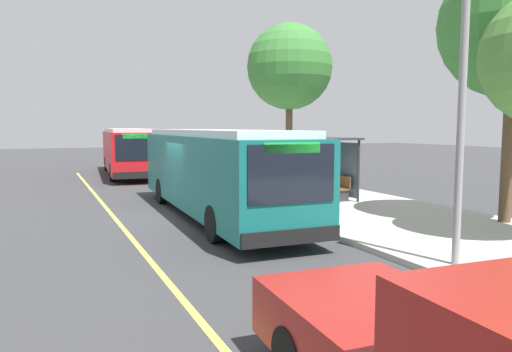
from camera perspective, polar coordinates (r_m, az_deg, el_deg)
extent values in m
plane|color=#38383A|center=(16.92, -8.68, -4.63)|extent=(120.00, 120.00, 0.00)
cube|color=#B7B2A8|center=(19.35, 8.73, -3.10)|extent=(44.00, 6.40, 0.15)
cube|color=#E0D64C|center=(16.49, -16.10, -5.05)|extent=(36.00, 0.14, 0.01)
cube|color=#146B66|center=(16.44, -4.85, 0.57)|extent=(11.76, 2.94, 2.40)
cube|color=silver|center=(16.38, -4.88, 5.10)|extent=(10.82, 2.66, 0.20)
cube|color=black|center=(10.97, 4.28, 0.25)|extent=(0.11, 2.17, 1.34)
cube|color=black|center=(16.85, -0.66, 1.70)|extent=(10.28, 0.39, 1.06)
cube|color=silver|center=(16.98, -0.65, -2.57)|extent=(11.09, 0.40, 0.28)
cube|color=#26D83F|center=(10.93, 4.32, 3.32)|extent=(0.08, 1.40, 0.24)
cube|color=black|center=(11.19, 4.26, -7.17)|extent=(0.16, 2.50, 0.36)
cylinder|color=black|center=(13.67, 4.41, -4.93)|extent=(1.01, 0.31, 1.00)
cylinder|color=black|center=(12.83, -4.91, -5.65)|extent=(1.01, 0.31, 1.00)
cylinder|color=black|center=(20.22, -4.65, -1.45)|extent=(1.01, 0.31, 1.00)
cylinder|color=black|center=(19.66, -11.09, -1.75)|extent=(1.01, 0.31, 1.00)
cube|color=red|center=(31.97, -14.91, 2.91)|extent=(12.04, 3.50, 2.40)
cube|color=silver|center=(31.94, -14.97, 5.24)|extent=(11.07, 3.17, 0.20)
cube|color=black|center=(26.03, -13.87, 3.28)|extent=(0.21, 2.16, 1.34)
cube|color=black|center=(32.09, -12.62, 3.49)|extent=(10.42, 0.88, 1.06)
cube|color=white|center=(32.16, -12.57, 1.23)|extent=(11.25, 0.94, 0.28)
cube|color=#26D83F|center=(26.01, -13.90, 4.57)|extent=(0.14, 1.40, 0.24)
cube|color=black|center=(26.12, -13.79, 0.10)|extent=(0.28, 2.50, 0.36)
cylinder|color=black|center=(28.51, -11.94, 0.54)|extent=(1.02, 0.36, 1.00)
cylinder|color=black|center=(28.30, -16.58, 0.39)|extent=(1.02, 0.36, 1.00)
cylinder|color=black|center=(35.68, -13.48, 1.53)|extent=(1.02, 0.36, 1.00)
cylinder|color=black|center=(35.52, -17.19, 1.41)|extent=(1.02, 0.36, 1.00)
cylinder|color=black|center=(6.86, 18.80, -17.28)|extent=(0.77, 0.28, 0.76)
cylinder|color=#333338|center=(19.06, 11.98, 0.57)|extent=(0.10, 0.10, 2.40)
cylinder|color=#333338|center=(18.33, 8.69, 0.43)|extent=(0.10, 0.10, 2.40)
cylinder|color=#333338|center=(21.21, 7.85, 1.16)|extent=(0.10, 0.10, 2.40)
cylinder|color=#333338|center=(20.55, 4.77, 1.05)|extent=(0.10, 0.10, 2.40)
cube|color=#333338|center=(19.70, 8.29, 4.41)|extent=(2.90, 1.60, 0.08)
cube|color=#4C606B|center=(20.12, 9.80, 0.88)|extent=(2.47, 0.04, 2.16)
cube|color=navy|center=(20.87, 6.33, 0.97)|extent=(0.06, 1.11, 1.82)
cube|color=brown|center=(19.74, 9.14, -1.39)|extent=(1.60, 0.44, 0.06)
cube|color=brown|center=(19.84, 9.73, -0.55)|extent=(1.60, 0.05, 0.44)
cube|color=#333338|center=(20.37, 8.02, -1.79)|extent=(0.08, 0.40, 0.45)
cube|color=#333338|center=(19.18, 10.31, -2.30)|extent=(0.08, 0.40, 0.45)
cylinder|color=#333338|center=(16.29, 4.55, 0.52)|extent=(0.07, 0.07, 2.80)
cube|color=white|center=(16.22, 4.52, 4.39)|extent=(0.44, 0.03, 0.56)
cube|color=red|center=(16.21, 4.47, 4.39)|extent=(0.40, 0.01, 0.16)
cylinder|color=#282D47|center=(17.08, 7.58, -2.56)|extent=(0.14, 0.14, 0.85)
cylinder|color=#282D47|center=(16.98, 7.06, -2.60)|extent=(0.14, 0.14, 0.85)
cube|color=#265999|center=(16.94, 7.35, -0.12)|extent=(0.24, 0.40, 0.62)
sphere|color=tan|center=(16.90, 7.37, 1.30)|extent=(0.22, 0.22, 0.22)
cylinder|color=brown|center=(16.47, 27.54, 2.52)|extent=(0.36, 0.36, 4.28)
cylinder|color=brown|center=(25.55, 3.90, 4.16)|extent=(0.36, 0.36, 4.35)
sphere|color=#387A33|center=(25.73, 3.96, 12.72)|extent=(4.43, 4.43, 4.43)
cylinder|color=gray|center=(10.83, 23.07, 6.99)|extent=(0.16, 0.16, 6.40)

